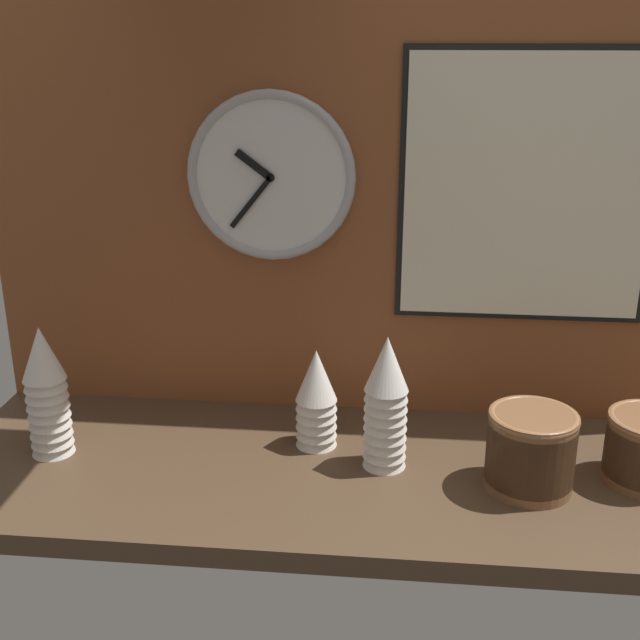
{
  "coord_description": "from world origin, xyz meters",
  "views": [
    {
      "loc": [
        0.06,
        -1.34,
        0.78
      ],
      "look_at": [
        -0.08,
        0.04,
        0.28
      ],
      "focal_mm": 45.0,
      "sensor_mm": 36.0,
      "label": 1
    }
  ],
  "objects_px": {
    "cup_stack_center": "(316,398)",
    "menu_board": "(527,189)",
    "bowl_stack_right": "(531,449)",
    "cup_stack_center_right": "(386,403)",
    "cup_stack_far_left": "(46,391)",
    "wall_clock": "(271,177)"
  },
  "relations": [
    {
      "from": "cup_stack_center",
      "to": "menu_board",
      "type": "bearing_deg",
      "value": 22.85
    },
    {
      "from": "cup_stack_center",
      "to": "bowl_stack_right",
      "type": "relative_size",
      "value": 1.28
    },
    {
      "from": "bowl_stack_right",
      "to": "menu_board",
      "type": "height_order",
      "value": "menu_board"
    },
    {
      "from": "cup_stack_center",
      "to": "cup_stack_center_right",
      "type": "height_order",
      "value": "cup_stack_center_right"
    },
    {
      "from": "cup_stack_far_left",
      "to": "menu_board",
      "type": "bearing_deg",
      "value": 15.37
    },
    {
      "from": "cup_stack_center_right",
      "to": "bowl_stack_right",
      "type": "bearing_deg",
      "value": -11.17
    },
    {
      "from": "wall_clock",
      "to": "cup_stack_center_right",
      "type": "bearing_deg",
      "value": -42.83
    },
    {
      "from": "cup_stack_center",
      "to": "menu_board",
      "type": "height_order",
      "value": "menu_board"
    },
    {
      "from": "cup_stack_center_right",
      "to": "cup_stack_far_left",
      "type": "xyz_separation_m",
      "value": [
        -0.65,
        -0.01,
        0.0
      ]
    },
    {
      "from": "cup_stack_far_left",
      "to": "wall_clock",
      "type": "height_order",
      "value": "wall_clock"
    },
    {
      "from": "cup_stack_center_right",
      "to": "bowl_stack_right",
      "type": "height_order",
      "value": "cup_stack_center_right"
    },
    {
      "from": "cup_stack_center",
      "to": "cup_stack_far_left",
      "type": "relative_size",
      "value": 0.78
    },
    {
      "from": "cup_stack_center",
      "to": "cup_stack_far_left",
      "type": "height_order",
      "value": "cup_stack_far_left"
    },
    {
      "from": "cup_stack_far_left",
      "to": "bowl_stack_right",
      "type": "height_order",
      "value": "cup_stack_far_left"
    },
    {
      "from": "cup_stack_far_left",
      "to": "menu_board",
      "type": "distance_m",
      "value": 1.01
    },
    {
      "from": "cup_stack_center",
      "to": "cup_stack_center_right",
      "type": "xyz_separation_m",
      "value": [
        0.14,
        -0.07,
        0.03
      ]
    },
    {
      "from": "cup_stack_center_right",
      "to": "menu_board",
      "type": "height_order",
      "value": "menu_board"
    },
    {
      "from": "cup_stack_far_left",
      "to": "bowl_stack_right",
      "type": "xyz_separation_m",
      "value": [
        0.91,
        -0.04,
        -0.05
      ]
    },
    {
      "from": "cup_stack_far_left",
      "to": "cup_stack_center_right",
      "type": "bearing_deg",
      "value": 1.3
    },
    {
      "from": "bowl_stack_right",
      "to": "wall_clock",
      "type": "xyz_separation_m",
      "value": [
        -0.51,
        0.28,
        0.43
      ]
    },
    {
      "from": "menu_board",
      "to": "cup_stack_center",
      "type": "bearing_deg",
      "value": -157.15
    },
    {
      "from": "cup_stack_center",
      "to": "bowl_stack_right",
      "type": "xyz_separation_m",
      "value": [
        0.4,
        -0.12,
        -0.03
      ]
    }
  ]
}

